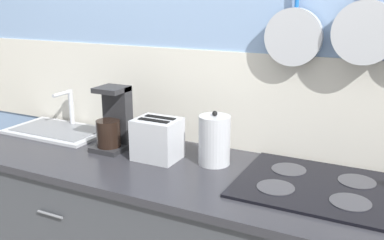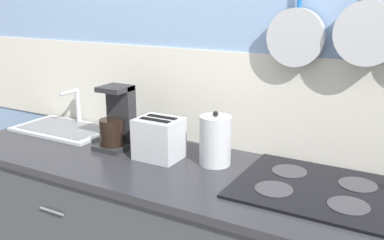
{
  "view_description": "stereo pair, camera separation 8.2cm",
  "coord_description": "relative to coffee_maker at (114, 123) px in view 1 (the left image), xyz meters",
  "views": [
    {
      "loc": [
        0.63,
        -1.56,
        1.63
      ],
      "look_at": [
        -0.15,
        0.0,
        1.13
      ],
      "focal_mm": 40.0,
      "sensor_mm": 36.0,
      "label": 1
    },
    {
      "loc": [
        0.71,
        -1.53,
        1.63
      ],
      "look_at": [
        -0.15,
        0.0,
        1.13
      ],
      "focal_mm": 40.0,
      "sensor_mm": 36.0,
      "label": 2
    }
  ],
  "objects": [
    {
      "name": "countertop",
      "position": [
        0.63,
        -0.08,
        -0.15
      ],
      "size": [
        2.79,
        0.67,
        0.03
      ],
      "color": "#2D2D33",
      "rests_on": "cabinet_base"
    },
    {
      "name": "cooktop",
      "position": [
        1.01,
        -0.02,
        -0.12
      ],
      "size": [
        0.62,
        0.51,
        0.01
      ],
      "color": "black",
      "rests_on": "countertop"
    },
    {
      "name": "sink_basin",
      "position": [
        -0.45,
        0.07,
        -0.11
      ],
      "size": [
        0.56,
        0.33,
        0.22
      ],
      "color": "#B7BABF",
      "rests_on": "countertop"
    },
    {
      "name": "wall_back",
      "position": [
        0.63,
        0.29,
        0.25
      ],
      "size": [
        7.2,
        0.16,
        2.6
      ],
      "color": "#84A3CC",
      "rests_on": "ground_plane"
    },
    {
      "name": "coffee_maker",
      "position": [
        0.0,
        0.0,
        0.0
      ],
      "size": [
        0.16,
        0.18,
        0.31
      ],
      "color": "#262628",
      "rests_on": "countertop"
    },
    {
      "name": "toaster",
      "position": [
        0.27,
        -0.03,
        -0.03
      ],
      "size": [
        0.22,
        0.17,
        0.2
      ],
      "color": "#B7BABF",
      "rests_on": "countertop"
    },
    {
      "name": "kettle",
      "position": [
        0.53,
        0.03,
        -0.02
      ],
      "size": [
        0.14,
        0.14,
        0.25
      ],
      "color": "#B7BABF",
      "rests_on": "countertop"
    }
  ]
}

